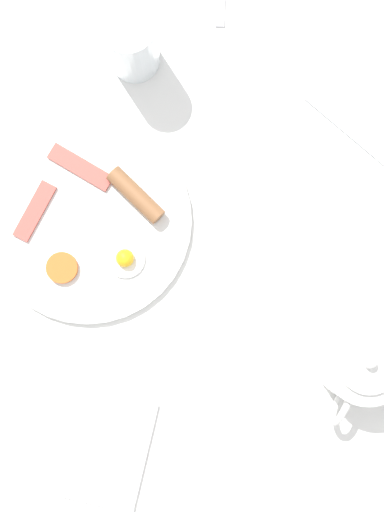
# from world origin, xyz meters

# --- Properties ---
(ground_plane) EXTENTS (8.00, 8.00, 0.00)m
(ground_plane) POSITION_xyz_m (0.00, 0.00, 0.00)
(ground_plane) COLOR #70665B
(table) EXTENTS (1.05, 1.14, 0.75)m
(table) POSITION_xyz_m (0.00, 0.00, 0.69)
(table) COLOR white
(table) RESTS_ON ground_plane
(breakfast_plate) EXTENTS (0.32, 0.32, 0.04)m
(breakfast_plate) POSITION_xyz_m (0.04, -0.16, 0.76)
(breakfast_plate) COLOR white
(breakfast_plate) RESTS_ON table
(teapot_near) EXTENTS (0.21, 0.13, 0.11)m
(teapot_near) POSITION_xyz_m (-0.01, 0.29, 0.80)
(teapot_near) COLOR white
(teapot_near) RESTS_ON table
(water_glass_short) EXTENTS (0.08, 0.08, 0.13)m
(water_glass_short) POSITION_xyz_m (-0.21, -0.25, 0.82)
(water_glass_short) COLOR white
(water_glass_short) RESTS_ON table
(napkin_folded) EXTENTS (0.20, 0.17, 0.01)m
(napkin_folded) POSITION_xyz_m (0.32, 0.06, 0.76)
(napkin_folded) COLOR white
(napkin_folded) RESTS_ON table
(knife_by_plate) EXTENTS (0.04, 0.20, 0.00)m
(knife_by_plate) POSITION_xyz_m (-0.30, 0.11, 0.76)
(knife_by_plate) COLOR silver
(knife_by_plate) RESTS_ON table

